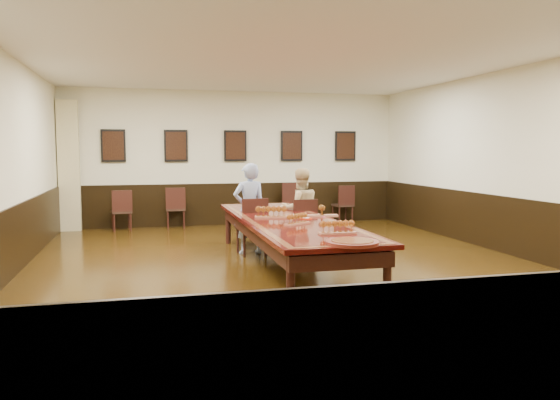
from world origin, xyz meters
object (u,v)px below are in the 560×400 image
object	(u,v)px
person_man	(249,209)
spare_chair_d	(343,204)
chair_woman	(302,225)
carved_platter	(352,242)
spare_chair_c	(290,203)
person_woman	(300,209)
chair_man	(251,226)
spare_chair_b	(176,208)
spare_chair_a	(121,210)
conference_table	(288,228)

from	to	relation	value
person_man	spare_chair_d	bearing A→B (deg)	-139.01
chair_woman	carved_platter	size ratio (longest dim) A/B	1.39
spare_chair_c	person_woman	bearing A→B (deg)	81.74
chair_man	person_man	size ratio (longest dim) A/B	0.63
chair_man	spare_chair_b	world-z (taller)	chair_man
spare_chair_a	carved_platter	size ratio (longest dim) A/B	1.35
spare_chair_a	spare_chair_d	bearing A→B (deg)	172.90
person_man	carved_platter	xyz separation A→B (m)	(0.50, -3.58, -0.02)
conference_table	chair_woman	bearing A→B (deg)	64.71
spare_chair_a	spare_chair_d	xyz separation A→B (m)	(5.29, 0.11, 0.01)
chair_woman	person_man	world-z (taller)	person_man
chair_man	person_man	bearing A→B (deg)	-90.00
spare_chair_d	spare_chair_b	bearing A→B (deg)	-7.28
chair_woman	spare_chair_a	world-z (taller)	chair_woman
chair_man	conference_table	size ratio (longest dim) A/B	0.20
person_woman	chair_woman	bearing A→B (deg)	90.00
spare_chair_d	spare_chair_a	bearing A→B (deg)	-5.51
chair_woman	spare_chair_d	distance (m)	4.00
person_man	spare_chair_a	bearing A→B (deg)	-63.12
carved_platter	conference_table	bearing A→B (deg)	93.43
spare_chair_a	spare_chair_c	xyz separation A→B (m)	(3.97, 0.22, 0.05)
chair_woman	person_woman	world-z (taller)	person_woman
person_man	person_woman	size ratio (longest dim) A/B	1.07
spare_chair_a	chair_man	bearing A→B (deg)	115.60
spare_chair_d	carved_platter	world-z (taller)	spare_chair_d
person_man	conference_table	xyz separation A→B (m)	(0.36, -1.25, -0.18)
spare_chair_a	conference_table	distance (m)	5.28
chair_man	person_woman	bearing A→B (deg)	-175.58
spare_chair_b	person_woman	size ratio (longest dim) A/B	0.64
spare_chair_d	person_man	xyz separation A→B (m)	(-3.01, -3.42, 0.32)
spare_chair_a	spare_chair_b	distance (m)	1.21
chair_man	person_woman	world-z (taller)	person_woman
chair_woman	spare_chair_b	world-z (taller)	same
spare_chair_b	spare_chair_c	xyz separation A→B (m)	(2.76, 0.07, 0.04)
spare_chair_a	spare_chair_b	size ratio (longest dim) A/B	0.97
chair_man	spare_chair_c	bearing A→B (deg)	-122.37
spare_chair_a	conference_table	size ratio (longest dim) A/B	0.18
chair_man	person_man	distance (m)	0.31
chair_woman	conference_table	xyz separation A→B (m)	(-0.59, -1.25, 0.14)
spare_chair_d	person_woman	distance (m)	3.92
chair_man	chair_woman	bearing A→B (deg)	178.40
chair_man	spare_chair_b	xyz separation A→B (m)	(-1.09, 3.57, -0.02)
spare_chair_a	person_woman	world-z (taller)	person_woman
spare_chair_d	conference_table	world-z (taller)	spare_chair_d
spare_chair_a	person_man	size ratio (longest dim) A/B	0.58
spare_chair_c	spare_chair_d	bearing A→B (deg)	179.14
spare_chair_c	conference_table	bearing A→B (deg)	78.39
chair_woman	spare_chair_d	bearing A→B (deg)	-122.98
person_man	person_woman	world-z (taller)	person_man
person_man	person_woman	bearing A→B (deg)	178.10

